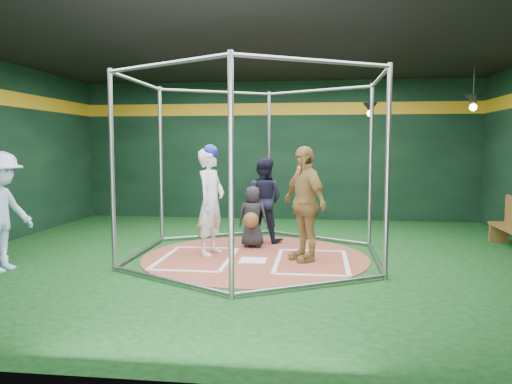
# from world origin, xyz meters

# --- Properties ---
(room_shell) EXTENTS (10.10, 9.10, 3.53)m
(room_shell) POSITION_xyz_m (0.00, 0.01, 1.75)
(room_shell) COLOR black
(room_shell) RESTS_ON ground
(clay_disc) EXTENTS (3.80, 3.80, 0.01)m
(clay_disc) POSITION_xyz_m (0.00, 0.00, 0.01)
(clay_disc) COLOR #974B37
(clay_disc) RESTS_ON ground
(home_plate) EXTENTS (0.43, 0.43, 0.01)m
(home_plate) POSITION_xyz_m (0.00, -0.30, 0.02)
(home_plate) COLOR white
(home_plate) RESTS_ON clay_disc
(batter_box_left) EXTENTS (1.17, 1.77, 0.01)m
(batter_box_left) POSITION_xyz_m (-0.95, -0.25, 0.02)
(batter_box_left) COLOR white
(batter_box_left) RESTS_ON clay_disc
(batter_box_right) EXTENTS (1.17, 1.77, 0.01)m
(batter_box_right) POSITION_xyz_m (0.95, -0.25, 0.02)
(batter_box_right) COLOR white
(batter_box_right) RESTS_ON clay_disc
(batting_cage) EXTENTS (4.05, 4.67, 3.00)m
(batting_cage) POSITION_xyz_m (-0.00, -0.00, 1.50)
(batting_cage) COLOR gray
(batting_cage) RESTS_ON ground
(pendant_lamp_near) EXTENTS (0.34, 0.34, 0.90)m
(pendant_lamp_near) POSITION_xyz_m (2.20, 3.60, 2.74)
(pendant_lamp_near) COLOR black
(pendant_lamp_near) RESTS_ON room_shell
(pendant_lamp_far) EXTENTS (0.34, 0.34, 0.90)m
(pendant_lamp_far) POSITION_xyz_m (4.00, 2.00, 2.74)
(pendant_lamp_far) COLOR black
(pendant_lamp_far) RESTS_ON room_shell
(batter_figure) EXTENTS (0.60, 0.76, 1.89)m
(batter_figure) POSITION_xyz_m (-0.78, 0.10, 0.95)
(batter_figure) COLOR silver
(batter_figure) RESTS_ON clay_disc
(visitor_leopard) EXTENTS (1.00, 1.15, 1.86)m
(visitor_leopard) POSITION_xyz_m (0.82, -0.14, 0.94)
(visitor_leopard) COLOR tan
(visitor_leopard) RESTS_ON clay_disc
(catcher_figure) EXTENTS (0.58, 0.59, 1.13)m
(catcher_figure) POSITION_xyz_m (-0.15, 0.79, 0.57)
(catcher_figure) COLOR black
(catcher_figure) RESTS_ON clay_disc
(umpire) EXTENTS (0.93, 0.80, 1.64)m
(umpire) POSITION_xyz_m (-0.02, 1.36, 0.83)
(umpire) COLOR black
(umpire) RESTS_ON clay_disc
(bystander_blue) EXTENTS (0.85, 1.26, 1.80)m
(bystander_blue) POSITION_xyz_m (-3.66, -1.37, 0.90)
(bystander_blue) COLOR #AEC8E7
(bystander_blue) RESTS_ON ground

